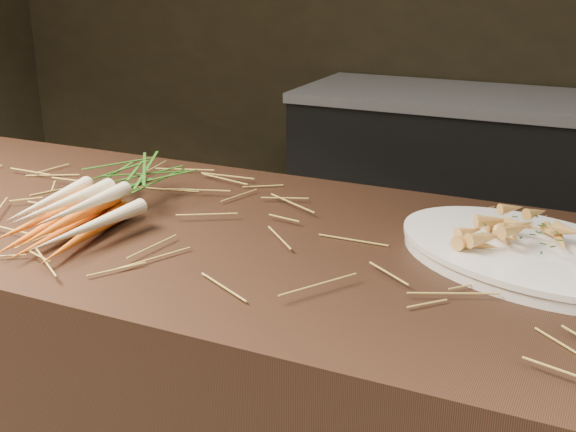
{
  "coord_description": "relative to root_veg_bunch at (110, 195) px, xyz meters",
  "views": [
    {
      "loc": [
        0.62,
        -0.72,
        1.34
      ],
      "look_at": [
        0.17,
        0.25,
        0.96
      ],
      "focal_mm": 45.0,
      "sensor_mm": 36.0,
      "label": 1
    }
  ],
  "objects": [
    {
      "name": "back_counter",
      "position": [
        0.49,
        1.91,
        -0.52
      ],
      "size": [
        1.82,
        0.62,
        0.84
      ],
      "color": "black",
      "rests_on": "ground"
    },
    {
      "name": "roasted_veg_heap",
      "position": [
        0.72,
        0.1,
        0.0
      ],
      "size": [
        0.25,
        0.23,
        0.05
      ],
      "primitive_type": null,
      "rotation": [
        0.0,
        0.0,
        -0.42
      ],
      "color": "#B97E36",
      "rests_on": "serving_platter"
    },
    {
      "name": "root_veg_bunch",
      "position": [
        0.0,
        0.0,
        0.0
      ],
      "size": [
        0.19,
        0.48,
        0.09
      ],
      "rotation": [
        0.0,
        0.0,
        0.06
      ],
      "color": "#C84F1D",
      "rests_on": "main_counter"
    },
    {
      "name": "serving_platter",
      "position": [
        0.72,
        0.1,
        -0.03
      ],
      "size": [
        0.51,
        0.44,
        0.02
      ],
      "primitive_type": null,
      "rotation": [
        0.0,
        0.0,
        -0.42
      ],
      "color": "white",
      "rests_on": "main_counter"
    },
    {
      "name": "straw_bedding",
      "position": [
        0.19,
        0.03,
        -0.03
      ],
      "size": [
        1.4,
        0.6,
        0.02
      ],
      "primitive_type": null,
      "color": "#A2873A",
      "rests_on": "main_counter"
    }
  ]
}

